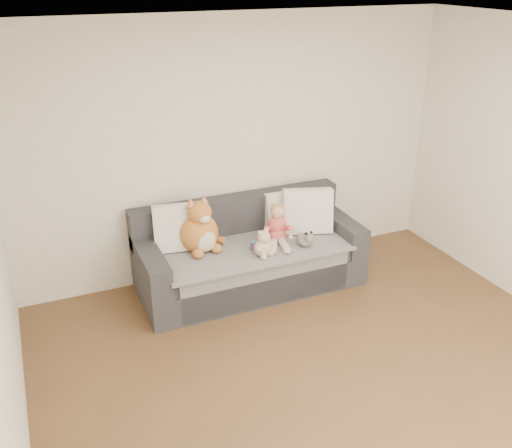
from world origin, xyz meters
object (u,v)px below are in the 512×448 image
(plush_cat, at_px, (200,230))
(teddy_bear, at_px, (264,245))
(sippy_cup, at_px, (254,244))
(toddler, at_px, (278,227))
(sofa, at_px, (249,257))

(plush_cat, height_order, teddy_bear, plush_cat)
(plush_cat, height_order, sippy_cup, plush_cat)
(sippy_cup, bearing_deg, toddler, 10.56)
(toddler, bearing_deg, sippy_cup, -149.77)
(toddler, distance_m, sippy_cup, 0.30)
(sofa, height_order, toddler, toddler)
(plush_cat, relative_size, teddy_bear, 2.03)
(toddler, relative_size, sippy_cup, 3.86)
(toddler, distance_m, plush_cat, 0.76)
(sofa, xyz_separation_m, plush_cat, (-0.48, 0.03, 0.37))
(sofa, relative_size, sippy_cup, 20.53)
(sofa, xyz_separation_m, sippy_cup, (-0.01, -0.17, 0.22))
(plush_cat, bearing_deg, sofa, -14.07)
(teddy_bear, bearing_deg, plush_cat, 121.29)
(plush_cat, relative_size, sippy_cup, 5.32)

